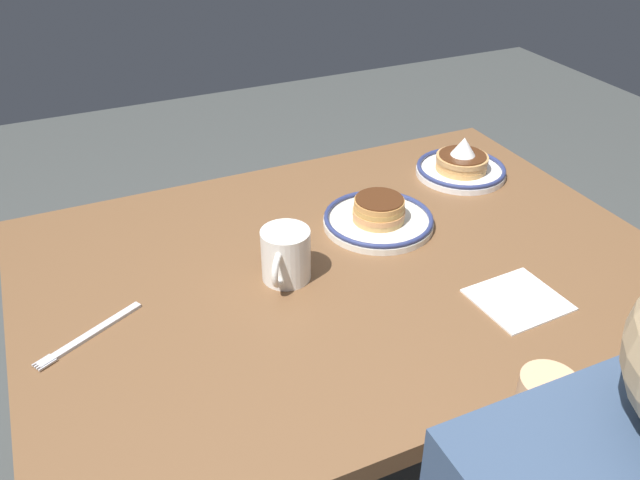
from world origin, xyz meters
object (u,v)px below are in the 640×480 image
paper_napkin (518,300)px  plate_near_main (461,166)px  plate_center_pancakes (378,217)px  fork_near (89,335)px  coffee_mug (285,255)px

paper_napkin → plate_near_main: bearing=-112.8°
plate_center_pancakes → paper_napkin: (-0.10, 0.33, -0.02)m
plate_near_main → paper_napkin: (0.19, 0.45, -0.02)m
fork_near → plate_center_pancakes: bearing=-169.6°
plate_center_pancakes → coffee_mug: coffee_mug is taller
coffee_mug → paper_napkin: (-0.35, 0.24, -0.05)m
plate_center_pancakes → fork_near: plate_center_pancakes is taller
plate_center_pancakes → paper_napkin: size_ratio=1.55×
coffee_mug → plate_center_pancakes: bearing=-159.2°
plate_near_main → plate_center_pancakes: 0.32m
plate_center_pancakes → coffee_mug: 0.27m
coffee_mug → fork_near: (0.36, 0.02, -0.05)m
paper_napkin → coffee_mug: bearing=-33.9°
plate_center_pancakes → coffee_mug: (0.25, 0.09, 0.03)m
coffee_mug → fork_near: 0.36m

